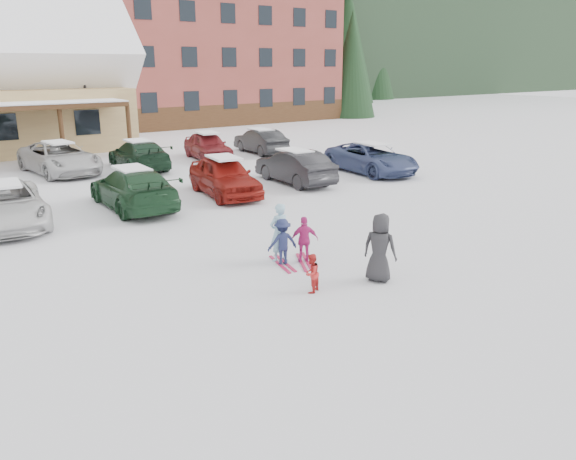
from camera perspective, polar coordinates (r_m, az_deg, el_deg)
ground at (r=13.46m, az=1.45°, el=-5.28°), size 160.00×160.00×0.00m
alpine_hotel at (r=52.81m, az=-11.86°, el=20.15°), size 31.48×14.01×21.48m
lamp_post at (r=36.42m, az=-19.88°, el=12.87°), size 0.50×0.25×5.75m
conifer_1 at (r=56.32m, az=6.51°, el=17.72°), size 4.84×4.84×11.22m
conifer_3 at (r=55.63m, az=-22.38°, el=15.48°), size 3.96×3.96×9.18m
conifer_4 at (r=69.72m, az=1.02°, el=17.81°), size 5.06×5.06×11.73m
adult_skier at (r=14.63m, az=-0.90°, el=-0.25°), size 0.57×0.38×1.56m
toddler_red at (r=12.72m, az=2.40°, el=-4.42°), size 0.55×0.50×0.91m
child_navy at (r=14.41m, az=-0.57°, el=-1.21°), size 0.87×0.62×1.22m
skis_child_navy at (r=14.60m, az=-0.56°, el=-3.44°), size 0.52×1.41×0.03m
child_magenta at (r=14.55m, az=1.68°, el=-1.00°), size 0.78×0.60×1.24m
skis_child_magenta at (r=14.75m, az=1.66°, el=-3.24°), size 0.82×1.34×0.03m
bystander_dark at (r=13.43m, az=9.31°, el=-1.79°), size 0.84×0.96×1.66m
parked_car_2 at (r=20.02m, az=-26.76°, el=2.30°), size 2.77×5.18×1.38m
parked_car_3 at (r=20.84m, az=-15.45°, el=4.11°), size 2.21×5.09×1.46m
parked_car_4 at (r=22.25m, az=-6.48°, el=5.44°), size 2.41×4.67×1.52m
parked_car_5 at (r=24.42m, az=0.68°, el=6.44°), size 1.73×4.44×1.44m
parked_car_6 at (r=27.11m, az=8.47°, el=7.23°), size 2.69×5.21×1.40m
parked_car_10 at (r=28.74m, az=-22.19°, el=6.81°), size 3.05×5.60×1.49m
parked_car_11 at (r=28.68m, az=-14.91°, el=7.37°), size 2.22×4.96×1.41m
parked_car_12 at (r=31.06m, az=-8.14°, el=8.46°), size 2.30×4.44×1.44m
parked_car_13 at (r=32.88m, az=-2.80°, el=8.99°), size 1.78×4.31×1.39m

